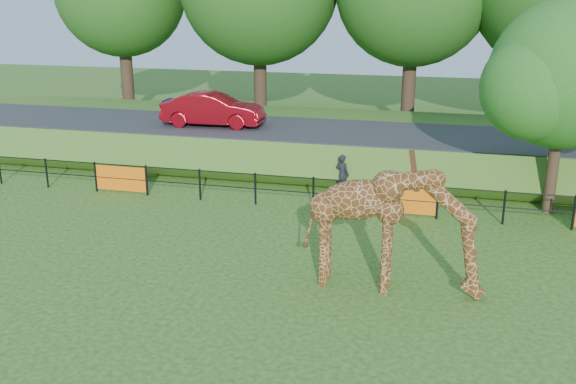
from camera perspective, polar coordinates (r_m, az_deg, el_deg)
name	(u,v)px	position (r m, az deg, el deg)	size (l,w,h in m)	color
ground	(235,324)	(14.21, -4.70, -11.59)	(90.00, 90.00, 0.00)	#265114
giraffe	(393,230)	(15.26, 9.35, -3.32)	(4.32, 0.79, 3.09)	#5B2F12
perimeter_fence	(313,193)	(21.13, 2.27, -0.09)	(28.07, 0.10, 1.10)	black
embankment	(349,141)	(28.24, 5.48, 4.50)	(40.00, 9.00, 1.30)	#265114
road	(344,132)	(26.65, 5.02, 5.30)	(40.00, 5.00, 0.12)	#2E2E31
car_blue	(211,107)	(28.13, -6.88, 7.47)	(1.68, 4.17, 1.42)	#121996
car_red	(213,109)	(27.63, -6.68, 7.30)	(1.50, 4.31, 1.42)	#9D0B15
visitor	(342,175)	(22.70, 4.84, 1.55)	(0.53, 0.35, 1.45)	black
tree_east	(567,80)	(21.79, 23.55, 9.09)	(5.40, 4.71, 6.76)	#322416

